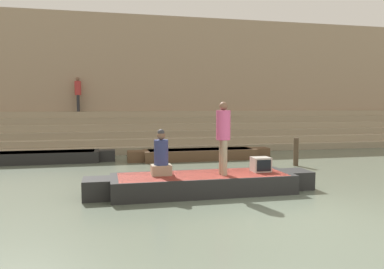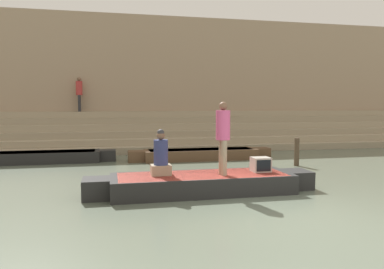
{
  "view_description": "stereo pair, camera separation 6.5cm",
  "coord_description": "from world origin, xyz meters",
  "px_view_note": "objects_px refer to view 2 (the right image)",
  "views": [
    {
      "loc": [
        -3.55,
        -6.69,
        2.19
      ],
      "look_at": [
        -1.28,
        3.41,
        1.37
      ],
      "focal_mm": 35.0,
      "sensor_mm": 36.0,
      "label": 1
    },
    {
      "loc": [
        -3.49,
        -6.7,
        2.19
      ],
      "look_at": [
        -1.28,
        3.41,
        1.37
      ],
      "focal_mm": 35.0,
      "sensor_mm": 36.0,
      "label": 2
    }
  ],
  "objects_px": {
    "person_on_steps": "(79,92)",
    "moored_boat_distant": "(201,154)",
    "person_standing": "(223,133)",
    "mooring_post": "(297,152)",
    "rowboat_main": "(202,183)",
    "moored_boat_shore": "(40,157)",
    "person_rowing": "(161,157)",
    "tv_set": "(261,164)"
  },
  "relations": [
    {
      "from": "tv_set",
      "to": "mooring_post",
      "type": "bearing_deg",
      "value": 56.29
    },
    {
      "from": "moored_boat_shore",
      "to": "tv_set",
      "type": "bearing_deg",
      "value": -39.15
    },
    {
      "from": "tv_set",
      "to": "rowboat_main",
      "type": "bearing_deg",
      "value": -171.64
    },
    {
      "from": "person_rowing",
      "to": "mooring_post",
      "type": "bearing_deg",
      "value": 23.77
    },
    {
      "from": "person_standing",
      "to": "mooring_post",
      "type": "height_order",
      "value": "person_standing"
    },
    {
      "from": "person_on_steps",
      "to": "moored_boat_shore",
      "type": "bearing_deg",
      "value": 163.44
    },
    {
      "from": "person_rowing",
      "to": "person_on_steps",
      "type": "bearing_deg",
      "value": 97.09
    },
    {
      "from": "rowboat_main",
      "to": "tv_set",
      "type": "bearing_deg",
      "value": -0.96
    },
    {
      "from": "person_standing",
      "to": "mooring_post",
      "type": "bearing_deg",
      "value": 37.89
    },
    {
      "from": "person_standing",
      "to": "person_on_steps",
      "type": "xyz_separation_m",
      "value": [
        -4.22,
        11.15,
        1.36
      ]
    },
    {
      "from": "person_standing",
      "to": "moored_boat_shore",
      "type": "height_order",
      "value": "person_standing"
    },
    {
      "from": "tv_set",
      "to": "moored_boat_distant",
      "type": "xyz_separation_m",
      "value": [
        -0.26,
        5.46,
        -0.43
      ]
    },
    {
      "from": "rowboat_main",
      "to": "tv_set",
      "type": "height_order",
      "value": "tv_set"
    },
    {
      "from": "moored_boat_distant",
      "to": "mooring_post",
      "type": "xyz_separation_m",
      "value": [
        3.0,
        -2.21,
        0.28
      ]
    },
    {
      "from": "tv_set",
      "to": "mooring_post",
      "type": "xyz_separation_m",
      "value": [
        2.74,
        3.25,
        -0.15
      ]
    },
    {
      "from": "person_rowing",
      "to": "mooring_post",
      "type": "relative_size",
      "value": 1.12
    },
    {
      "from": "person_rowing",
      "to": "tv_set",
      "type": "xyz_separation_m",
      "value": [
        2.59,
        -0.08,
        -0.27
      ]
    },
    {
      "from": "moored_boat_shore",
      "to": "moored_boat_distant",
      "type": "bearing_deg",
      "value": -0.97
    },
    {
      "from": "person_rowing",
      "to": "moored_boat_shore",
      "type": "bearing_deg",
      "value": 115.91
    },
    {
      "from": "mooring_post",
      "to": "person_standing",
      "type": "bearing_deg",
      "value": -137.83
    },
    {
      "from": "person_standing",
      "to": "moored_boat_distant",
      "type": "relative_size",
      "value": 0.31
    },
    {
      "from": "rowboat_main",
      "to": "moored_boat_distant",
      "type": "xyz_separation_m",
      "value": [
        1.31,
        5.51,
        -0.02
      ]
    },
    {
      "from": "person_rowing",
      "to": "person_on_steps",
      "type": "relative_size",
      "value": 0.65
    },
    {
      "from": "rowboat_main",
      "to": "tv_set",
      "type": "relative_size",
      "value": 12.54
    },
    {
      "from": "person_rowing",
      "to": "moored_boat_shore",
      "type": "relative_size",
      "value": 0.2
    },
    {
      "from": "moored_boat_shore",
      "to": "moored_boat_distant",
      "type": "xyz_separation_m",
      "value": [
        6.15,
        -0.52,
        -0.0
      ]
    },
    {
      "from": "person_on_steps",
      "to": "tv_set",
      "type": "bearing_deg",
      "value": -158.15
    },
    {
      "from": "rowboat_main",
      "to": "person_on_steps",
      "type": "distance_m",
      "value": 11.89
    },
    {
      "from": "person_rowing",
      "to": "tv_set",
      "type": "bearing_deg",
      "value": -8.72
    },
    {
      "from": "rowboat_main",
      "to": "mooring_post",
      "type": "height_order",
      "value": "mooring_post"
    },
    {
      "from": "person_on_steps",
      "to": "moored_boat_distant",
      "type": "bearing_deg",
      "value": -141.34
    },
    {
      "from": "rowboat_main",
      "to": "mooring_post",
      "type": "bearing_deg",
      "value": 34.57
    },
    {
      "from": "person_standing",
      "to": "person_on_steps",
      "type": "bearing_deg",
      "value": 106.44
    },
    {
      "from": "person_rowing",
      "to": "mooring_post",
      "type": "height_order",
      "value": "person_rowing"
    },
    {
      "from": "moored_boat_distant",
      "to": "person_standing",
      "type": "bearing_deg",
      "value": -101.08
    },
    {
      "from": "moored_boat_shore",
      "to": "person_rowing",
      "type": "bearing_deg",
      "value": -53.21
    },
    {
      "from": "moored_boat_distant",
      "to": "person_rowing",
      "type": "bearing_deg",
      "value": -116.12
    },
    {
      "from": "rowboat_main",
      "to": "moored_boat_shore",
      "type": "xyz_separation_m",
      "value": [
        -4.83,
        6.03,
        -0.02
      ]
    },
    {
      "from": "tv_set",
      "to": "person_on_steps",
      "type": "bearing_deg",
      "value": 122.36
    },
    {
      "from": "person_on_steps",
      "to": "mooring_post",
      "type": "bearing_deg",
      "value": -137.68
    },
    {
      "from": "moored_boat_distant",
      "to": "rowboat_main",
      "type": "bearing_deg",
      "value": -106.12
    },
    {
      "from": "person_standing",
      "to": "person_rowing",
      "type": "bearing_deg",
      "value": 164.37
    }
  ]
}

